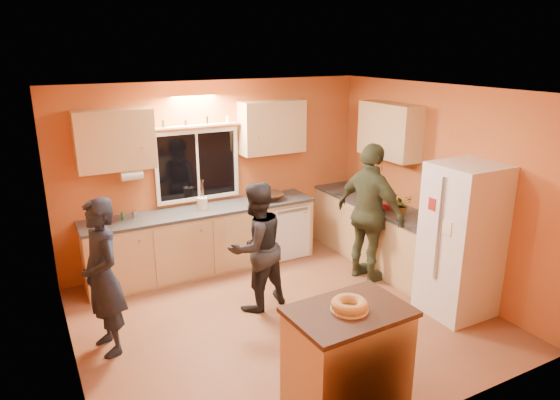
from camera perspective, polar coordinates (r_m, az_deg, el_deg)
ground at (r=5.98m, az=0.46°, el=-13.32°), size 4.50×4.50×0.00m
room_shell at (r=5.75m, az=-0.41°, el=2.90°), size 4.54×4.04×2.61m
back_counter at (r=7.18m, az=-5.94°, el=-4.02°), size 4.23×0.62×0.90m
right_counter at (r=7.18m, az=12.36°, el=-4.37°), size 0.62×1.84×0.90m
refrigerator at (r=6.12m, az=20.04°, el=-4.35°), size 0.72×0.70×1.80m
island at (r=4.49m, az=7.66°, el=-17.58°), size 1.02×0.71×0.96m
bundt_pastry at (r=4.22m, az=7.95°, el=-11.77°), size 0.31×0.31×0.09m
person_left at (r=5.35m, az=-19.61°, el=-8.32°), size 0.50×0.66×1.64m
person_center at (r=5.90m, az=-2.75°, el=-5.35°), size 0.88×0.75×1.56m
person_right at (r=6.66m, az=10.25°, el=-1.53°), size 0.65×1.16×1.86m
mixing_bowl at (r=7.24m, az=-1.25°, el=0.40°), size 0.40×0.40×0.10m
utensil_crock at (r=6.88m, az=-8.86°, el=-0.40°), size 0.14×0.14×0.17m
potted_plant at (r=6.78m, az=13.78°, el=-0.51°), size 0.27×0.24×0.27m
red_box at (r=7.01m, az=12.39°, el=-0.70°), size 0.18×0.14×0.07m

